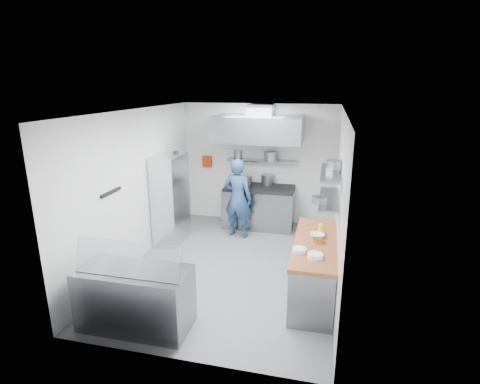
% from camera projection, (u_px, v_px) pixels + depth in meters
% --- Properties ---
extents(floor, '(5.00, 5.00, 0.00)m').
position_uv_depth(floor, '(232.00, 266.00, 6.88)').
color(floor, '#545456').
rests_on(floor, ground).
extents(ceiling, '(5.00, 5.00, 0.00)m').
position_uv_depth(ceiling, '(232.00, 111.00, 6.10)').
color(ceiling, silver).
rests_on(ceiling, wall_back).
extents(wall_back, '(3.60, 2.80, 0.02)m').
position_uv_depth(wall_back, '(259.00, 164.00, 8.82)').
color(wall_back, white).
rests_on(wall_back, floor).
extents(wall_front, '(3.60, 2.80, 0.02)m').
position_uv_depth(wall_front, '(176.00, 255.00, 4.15)').
color(wall_front, white).
rests_on(wall_front, floor).
extents(wall_left, '(2.80, 5.00, 0.02)m').
position_uv_depth(wall_left, '(138.00, 187.00, 6.89)').
color(wall_left, white).
rests_on(wall_left, floor).
extents(wall_right, '(2.80, 5.00, 0.02)m').
position_uv_depth(wall_right, '(339.00, 200.00, 6.09)').
color(wall_right, white).
rests_on(wall_right, floor).
extents(gas_range, '(1.60, 0.80, 0.90)m').
position_uv_depth(gas_range, '(259.00, 208.00, 8.69)').
color(gas_range, gray).
rests_on(gas_range, floor).
extents(cooktop, '(1.57, 0.78, 0.06)m').
position_uv_depth(cooktop, '(259.00, 188.00, 8.56)').
color(cooktop, black).
rests_on(cooktop, gas_range).
extents(stock_pot_left, '(0.29, 0.29, 0.20)m').
position_uv_depth(stock_pot_left, '(246.00, 181.00, 8.67)').
color(stock_pot_left, slate).
rests_on(stock_pot_left, cooktop).
extents(stock_pot_mid, '(0.30, 0.30, 0.24)m').
position_uv_depth(stock_pot_mid, '(268.00, 180.00, 8.69)').
color(stock_pot_mid, slate).
rests_on(stock_pot_mid, cooktop).
extents(over_range_shelf, '(1.60, 0.30, 0.04)m').
position_uv_depth(over_range_shelf, '(262.00, 161.00, 8.62)').
color(over_range_shelf, gray).
rests_on(over_range_shelf, wall_back).
extents(shelf_pot_a, '(0.24, 0.24, 0.18)m').
position_uv_depth(shelf_pot_a, '(239.00, 153.00, 8.92)').
color(shelf_pot_a, slate).
rests_on(shelf_pot_a, over_range_shelf).
extents(shelf_pot_b, '(0.30, 0.30, 0.22)m').
position_uv_depth(shelf_pot_b, '(271.00, 157.00, 8.40)').
color(shelf_pot_b, slate).
rests_on(shelf_pot_b, over_range_shelf).
extents(extractor_hood, '(1.90, 1.15, 0.55)m').
position_uv_depth(extractor_hood, '(259.00, 129.00, 8.01)').
color(extractor_hood, gray).
rests_on(extractor_hood, wall_back).
extents(hood_duct, '(0.55, 0.55, 0.24)m').
position_uv_depth(hood_duct, '(261.00, 110.00, 8.12)').
color(hood_duct, slate).
rests_on(hood_duct, extractor_hood).
extents(red_firebox, '(0.22, 0.10, 0.26)m').
position_uv_depth(red_firebox, '(207.00, 161.00, 9.04)').
color(red_firebox, '#A72B0D').
rests_on(red_firebox, wall_back).
extents(chef, '(0.70, 0.53, 1.73)m').
position_uv_depth(chef, '(238.00, 198.00, 8.03)').
color(chef, navy).
rests_on(chef, floor).
extents(wire_rack, '(0.50, 0.90, 1.85)m').
position_uv_depth(wire_rack, '(171.00, 199.00, 7.74)').
color(wire_rack, silver).
rests_on(wire_rack, floor).
extents(rack_bin_a, '(0.15, 0.19, 0.17)m').
position_uv_depth(rack_bin_a, '(174.00, 203.00, 7.93)').
color(rack_bin_a, white).
rests_on(rack_bin_a, wire_rack).
extents(rack_bin_b, '(0.14, 0.18, 0.16)m').
position_uv_depth(rack_bin_b, '(181.00, 175.00, 8.22)').
color(rack_bin_b, yellow).
rests_on(rack_bin_b, wire_rack).
extents(rack_jar, '(0.11, 0.11, 0.18)m').
position_uv_depth(rack_jar, '(176.00, 155.00, 7.73)').
color(rack_jar, black).
rests_on(rack_jar, wire_rack).
extents(knife_strip, '(0.04, 0.55, 0.05)m').
position_uv_depth(knife_strip, '(111.00, 192.00, 6.00)').
color(knife_strip, black).
rests_on(knife_strip, wall_left).
extents(prep_counter_base, '(0.62, 2.00, 0.84)m').
position_uv_depth(prep_counter_base, '(314.00, 269.00, 5.87)').
color(prep_counter_base, gray).
rests_on(prep_counter_base, floor).
extents(prep_counter_top, '(0.65, 2.04, 0.06)m').
position_uv_depth(prep_counter_top, '(316.00, 243.00, 5.75)').
color(prep_counter_top, brown).
rests_on(prep_counter_top, prep_counter_base).
extents(plate_stack_a, '(0.22, 0.22, 0.06)m').
position_uv_depth(plate_stack_a, '(315.00, 256.00, 5.19)').
color(plate_stack_a, white).
rests_on(plate_stack_a, prep_counter_top).
extents(plate_stack_b, '(0.20, 0.20, 0.06)m').
position_uv_depth(plate_stack_b, '(299.00, 250.00, 5.37)').
color(plate_stack_b, white).
rests_on(plate_stack_b, prep_counter_top).
extents(copper_pan, '(0.17, 0.17, 0.06)m').
position_uv_depth(copper_pan, '(318.00, 241.00, 5.69)').
color(copper_pan, '#C27036').
rests_on(copper_pan, prep_counter_top).
extents(squeeze_bottle, '(0.07, 0.07, 0.18)m').
position_uv_depth(squeeze_bottle, '(320.00, 229.00, 5.98)').
color(squeeze_bottle, yellow).
rests_on(squeeze_bottle, prep_counter_top).
extents(mixing_bowl, '(0.25, 0.25, 0.05)m').
position_uv_depth(mixing_bowl, '(317.00, 235.00, 5.89)').
color(mixing_bowl, white).
rests_on(mixing_bowl, prep_counter_top).
extents(wall_shelf_lower, '(0.30, 1.30, 0.04)m').
position_uv_depth(wall_shelf_lower, '(329.00, 199.00, 5.82)').
color(wall_shelf_lower, gray).
rests_on(wall_shelf_lower, wall_right).
extents(wall_shelf_upper, '(0.30, 1.30, 0.04)m').
position_uv_depth(wall_shelf_upper, '(331.00, 173.00, 5.70)').
color(wall_shelf_upper, gray).
rests_on(wall_shelf_upper, wall_right).
extents(shelf_pot_c, '(0.22, 0.22, 0.10)m').
position_uv_depth(shelf_pot_c, '(319.00, 200.00, 5.54)').
color(shelf_pot_c, slate).
rests_on(shelf_pot_c, wall_shelf_lower).
extents(shelf_pot_d, '(0.28, 0.28, 0.14)m').
position_uv_depth(shelf_pot_d, '(336.00, 165.00, 5.83)').
color(shelf_pot_d, slate).
rests_on(shelf_pot_d, wall_shelf_upper).
extents(display_case, '(1.50, 0.70, 0.85)m').
position_uv_depth(display_case, '(135.00, 298.00, 5.08)').
color(display_case, gray).
rests_on(display_case, floor).
extents(display_glass, '(1.47, 0.19, 0.42)m').
position_uv_depth(display_glass, '(127.00, 259.00, 4.79)').
color(display_glass, silver).
rests_on(display_glass, display_case).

